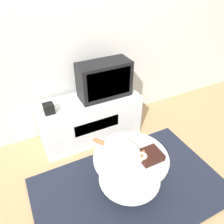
% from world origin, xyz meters
% --- Properties ---
extents(ground_plane, '(12.00, 12.00, 0.00)m').
position_xyz_m(ground_plane, '(0.00, 0.00, 0.00)').
color(ground_plane, tan).
extents(wall_back, '(8.00, 0.05, 2.60)m').
position_xyz_m(wall_back, '(0.00, 1.28, 1.30)').
color(wall_back, silver).
rests_on(wall_back, ground_plane).
extents(rug, '(1.92, 1.20, 0.02)m').
position_xyz_m(rug, '(0.00, 0.00, 0.01)').
color(rug, '#1E2333').
rests_on(rug, ground_plane).
extents(tv_stand, '(1.25, 0.48, 0.56)m').
position_xyz_m(tv_stand, '(-0.04, 0.96, 0.28)').
color(tv_stand, white).
rests_on(tv_stand, ground_plane).
extents(tv, '(0.63, 0.29, 0.44)m').
position_xyz_m(tv, '(0.17, 0.96, 0.78)').
color(tv, black).
rests_on(tv, tv_stand).
extents(speaker, '(0.11, 0.11, 0.11)m').
position_xyz_m(speaker, '(-0.53, 0.91, 0.62)').
color(speaker, black).
rests_on(speaker, tv_stand).
extents(coffee_table, '(0.70, 0.70, 0.44)m').
position_xyz_m(coffee_table, '(-0.00, 0.02, 0.31)').
color(coffee_table, '#B2B2B7').
rests_on(coffee_table, rug).
extents(dvd_box, '(0.21, 0.19, 0.06)m').
position_xyz_m(dvd_box, '(0.15, -0.06, 0.49)').
color(dvd_box, black).
rests_on(dvd_box, coffee_table).
extents(cat, '(0.39, 0.49, 0.14)m').
position_xyz_m(cat, '(-0.05, 0.10, 0.53)').
color(cat, silver).
rests_on(cat, coffee_table).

